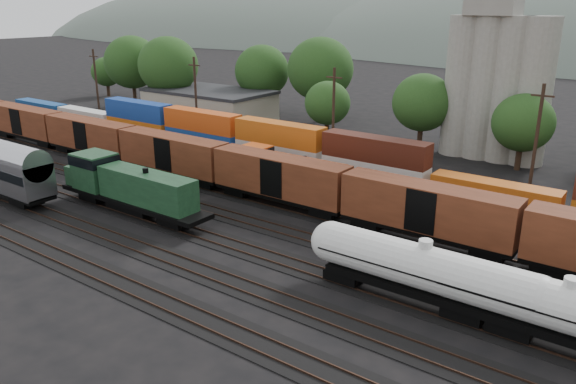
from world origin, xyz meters
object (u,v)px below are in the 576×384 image
Objects in this scene: tank_car_a at (423,270)px; grain_silo at (497,72)px; green_locomotive at (125,185)px; orange_locomotive at (284,168)px.

grain_silo reaches higher than tank_car_a.
grain_silo is at bearing 61.62° from green_locomotive.
green_locomotive is 30.68m from tank_car_a.
green_locomotive is 47.37m from grain_silo.
tank_car_a is 0.60× the size of grain_silo.
orange_locomotive is 0.55× the size of grain_silo.
tank_car_a is at bearing -33.59° from orange_locomotive.
tank_car_a is at bearing -78.25° from grain_silo.
green_locomotive is at bearing -180.00° from tank_car_a.
grain_silo is (-8.53, 41.00, 8.56)m from tank_car_a.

